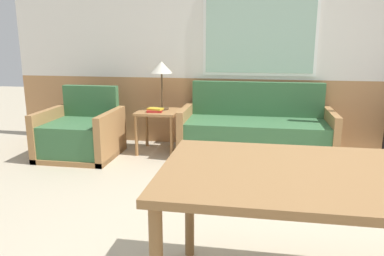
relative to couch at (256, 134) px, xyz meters
The scene contains 8 objects.
ground_plane 2.22m from the couch, 83.02° to the right, with size 16.00×16.00×0.00m, color #B2A58C.
wall_back 1.20m from the couch, 59.65° to the left, with size 7.20×0.09×2.70m.
couch is the anchor object (origin of this frame).
armchair 2.13m from the couch, 169.50° to the right, with size 0.87×0.82×0.83m.
side_table 1.22m from the couch, behind, with size 0.50×0.50×0.53m.
table_lamp 1.40m from the couch, behind, with size 0.27×0.27×0.60m.
book_stack 1.27m from the couch, behind, with size 0.21×0.17×0.05m.
dining_table 2.77m from the couch, 81.16° to the right, with size 1.78×0.93×0.77m.
Camera 1 is at (-0.28, -2.31, 1.39)m, focal length 35.00 mm.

